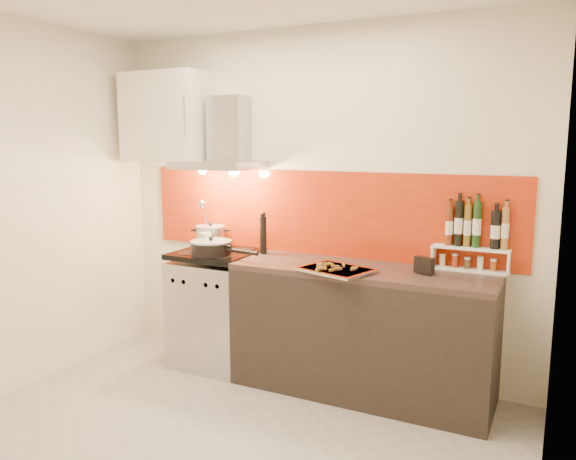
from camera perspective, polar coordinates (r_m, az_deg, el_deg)
The scene contains 16 objects.
floor at distance 3.51m, azimuth -7.45°, elevation -21.21°, with size 3.40×3.40×0.00m, color #9E9991.
back_wall at distance 4.29m, azimuth 2.69°, elevation 2.83°, with size 3.40×0.02×2.60m, color silver.
left_wall at distance 4.26m, azimuth -27.17°, elevation 1.80°, with size 0.02×2.80×2.60m, color silver.
right_wall at distance 2.54m, azimuth 25.58°, elevation -2.40°, with size 0.02×2.80×2.60m, color silver.
backsplash at distance 4.27m, azimuth 3.23°, elevation 1.71°, with size 3.00×0.02×0.64m, color #982308.
range_stove at distance 4.53m, azimuth -7.19°, elevation -7.99°, with size 0.60×0.60×0.91m.
counter at distance 4.02m, azimuth 7.46°, elevation -10.10°, with size 1.80×0.60×0.90m.
range_hood at distance 4.45m, azimuth -6.49°, elevation 8.73°, with size 0.62×0.50×0.61m.
upper_cabinet at distance 4.77m, azimuth -12.28°, elevation 11.09°, with size 0.70×0.35×0.72m, color white.
stock_pot at distance 4.61m, azimuth -7.86°, elevation -0.62°, with size 0.23×0.23×0.20m.
saute_pan at distance 4.28m, azimuth -7.76°, elevation -1.79°, with size 0.60×0.31×0.14m.
utensil_jar at distance 4.48m, azimuth -8.40°, elevation -0.57°, with size 0.09×0.13×0.41m.
pepper_mill at distance 4.32m, azimuth -2.54°, elevation -0.37°, with size 0.05×0.05×0.33m.
step_shelf at distance 3.93m, azimuth 18.28°, elevation -0.98°, with size 0.50×0.14×0.47m.
caddy_box at distance 3.78m, azimuth 13.67°, elevation -3.49°, with size 0.13×0.05×0.11m, color black.
baking_tray at distance 3.76m, azimuth 4.88°, elevation -4.00°, with size 0.55×0.48×0.03m.
Camera 1 is at (1.72, -2.50, 1.77)m, focal length 35.00 mm.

